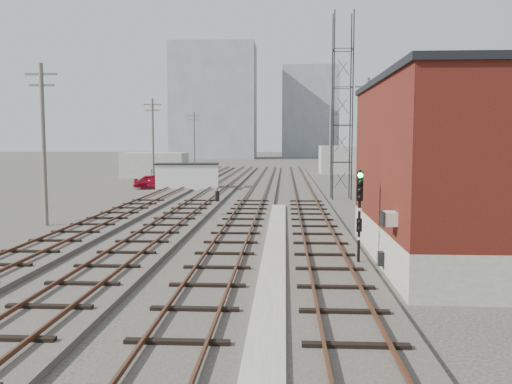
# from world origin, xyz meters

# --- Properties ---
(ground) EXTENTS (320.00, 320.00, 0.00)m
(ground) POSITION_xyz_m (0.00, 60.00, 0.00)
(ground) COLOR #282621
(ground) RESTS_ON ground
(track_right) EXTENTS (3.20, 90.00, 0.39)m
(track_right) POSITION_xyz_m (2.50, 39.00, 0.11)
(track_right) COLOR #332D28
(track_right) RESTS_ON ground
(track_mid_right) EXTENTS (3.20, 90.00, 0.39)m
(track_mid_right) POSITION_xyz_m (-1.50, 39.00, 0.11)
(track_mid_right) COLOR #332D28
(track_mid_right) RESTS_ON ground
(track_mid_left) EXTENTS (3.20, 90.00, 0.39)m
(track_mid_left) POSITION_xyz_m (-5.50, 39.00, 0.11)
(track_mid_left) COLOR #332D28
(track_mid_left) RESTS_ON ground
(track_left) EXTENTS (3.20, 90.00, 0.39)m
(track_left) POSITION_xyz_m (-9.50, 39.00, 0.11)
(track_left) COLOR #332D28
(track_left) RESTS_ON ground
(platform_curb) EXTENTS (0.90, 28.00, 0.26)m
(platform_curb) POSITION_xyz_m (0.50, 14.00, 0.13)
(platform_curb) COLOR gray
(platform_curb) RESTS_ON ground
(brick_building) EXTENTS (6.54, 12.20, 7.22)m
(brick_building) POSITION_xyz_m (7.50, 12.00, 3.63)
(brick_building) COLOR gray
(brick_building) RESTS_ON ground
(lattice_tower) EXTENTS (1.60, 1.60, 15.00)m
(lattice_tower) POSITION_xyz_m (5.50, 35.00, 7.50)
(lattice_tower) COLOR black
(lattice_tower) RESTS_ON ground
(utility_pole_left_a) EXTENTS (1.80, 0.24, 9.00)m
(utility_pole_left_a) POSITION_xyz_m (-12.50, 20.00, 4.80)
(utility_pole_left_a) COLOR #595147
(utility_pole_left_a) RESTS_ON ground
(utility_pole_left_b) EXTENTS (1.80, 0.24, 9.00)m
(utility_pole_left_b) POSITION_xyz_m (-12.50, 45.00, 4.80)
(utility_pole_left_b) COLOR #595147
(utility_pole_left_b) RESTS_ON ground
(utility_pole_left_c) EXTENTS (1.80, 0.24, 9.00)m
(utility_pole_left_c) POSITION_xyz_m (-12.50, 70.00, 4.80)
(utility_pole_left_c) COLOR #595147
(utility_pole_left_c) RESTS_ON ground
(utility_pole_right_a) EXTENTS (1.80, 0.24, 9.00)m
(utility_pole_right_a) POSITION_xyz_m (6.50, 28.00, 4.80)
(utility_pole_right_a) COLOR #595147
(utility_pole_right_a) RESTS_ON ground
(utility_pole_right_b) EXTENTS (1.80, 0.24, 9.00)m
(utility_pole_right_b) POSITION_xyz_m (6.50, 58.00, 4.80)
(utility_pole_right_b) COLOR #595147
(utility_pole_right_b) RESTS_ON ground
(apartment_left) EXTENTS (22.00, 14.00, 30.00)m
(apartment_left) POSITION_xyz_m (-18.00, 135.00, 15.00)
(apartment_left) COLOR gray
(apartment_left) RESTS_ON ground
(apartment_right) EXTENTS (16.00, 12.00, 26.00)m
(apartment_right) POSITION_xyz_m (8.00, 150.00, 13.00)
(apartment_right) COLOR gray
(apartment_right) RESTS_ON ground
(shed_left) EXTENTS (8.00, 5.00, 3.20)m
(shed_left) POSITION_xyz_m (-16.00, 60.00, 1.60)
(shed_left) COLOR gray
(shed_left) RESTS_ON ground
(shed_right) EXTENTS (6.00, 6.00, 4.00)m
(shed_right) POSITION_xyz_m (9.00, 70.00, 2.00)
(shed_right) COLOR gray
(shed_right) RESTS_ON ground
(signal_mast) EXTENTS (0.40, 0.40, 3.66)m
(signal_mast) POSITION_xyz_m (3.70, 10.75, 2.10)
(signal_mast) COLOR gray
(signal_mast) RESTS_ON ground
(switch_stand) EXTENTS (0.35, 0.35, 1.15)m
(switch_stand) POSITION_xyz_m (-4.17, 30.83, 0.54)
(switch_stand) COLOR black
(switch_stand) RESTS_ON ground
(site_trailer) EXTENTS (6.44, 3.44, 2.59)m
(site_trailer) POSITION_xyz_m (-8.58, 42.63, 1.30)
(site_trailer) COLOR silver
(site_trailer) RESTS_ON ground
(car_red) EXTENTS (4.49, 2.47, 1.45)m
(car_red) POSITION_xyz_m (-11.88, 43.21, 0.72)
(car_red) COLOR maroon
(car_red) RESTS_ON ground
(car_silver) EXTENTS (4.10, 2.90, 1.28)m
(car_silver) POSITION_xyz_m (-11.72, 49.45, 0.64)
(car_silver) COLOR #AEB0B6
(car_silver) RESTS_ON ground
(car_grey) EXTENTS (5.34, 2.69, 1.49)m
(car_grey) POSITION_xyz_m (-12.20, 52.68, 0.74)
(car_grey) COLOR slate
(car_grey) RESTS_ON ground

